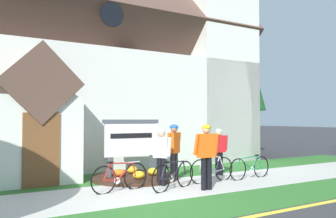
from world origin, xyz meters
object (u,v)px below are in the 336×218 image
bicycle_black (174,175)px  cyclist_in_white_jersey (219,148)px  cyclist_in_red_jersey (161,153)px  bicycle_silver (250,167)px  cyclist_in_green_jersey (174,147)px  roadside_conifer (238,59)px  bicycle_yellow (212,169)px  church_sign (131,140)px  bicycle_white (120,177)px  cyclist_in_yellow_jersey (206,151)px

bicycle_black → cyclist_in_white_jersey: bearing=26.1°
cyclist_in_red_jersey → cyclist_in_white_jersey: bearing=13.5°
bicycle_silver → cyclist_in_green_jersey: cyclist_in_green_jersey is taller
cyclist_in_green_jersey → roadside_conifer: 10.38m
bicycle_yellow → roadside_conifer: (6.66, 6.30, 4.96)m
church_sign → bicycle_white: 2.29m
bicycle_black → bicycle_white: bearing=160.3°
cyclist_in_red_jersey → church_sign: bearing=97.5°
church_sign → cyclist_in_red_jersey: church_sign is taller
bicycle_silver → bicycle_yellow: bicycle_yellow is taller
cyclist_in_red_jersey → bicycle_yellow: bearing=-8.8°
bicycle_white → cyclist_in_yellow_jersey: size_ratio=0.96×
bicycle_black → roadside_conifer: bearing=38.9°
bicycle_silver → cyclist_in_white_jersey: 1.25m
cyclist_in_yellow_jersey → roadside_conifer: size_ratio=0.21×
bicycle_silver → bicycle_white: 4.37m
cyclist_in_red_jersey → cyclist_in_white_jersey: 2.66m
church_sign → bicycle_black: bearing=-83.7°
bicycle_black → roadside_conifer: size_ratio=0.20×
cyclist_in_yellow_jersey → roadside_conifer: roadside_conifer is taller
cyclist_in_yellow_jersey → bicycle_black: bearing=146.5°
cyclist_in_white_jersey → cyclist_in_yellow_jersey: bearing=-136.1°
bicycle_silver → bicycle_yellow: (-1.40, 0.16, 0.02)m
cyclist_in_green_jersey → cyclist_in_red_jersey: bearing=-147.4°
cyclist_in_green_jersey → cyclist_in_white_jersey: 1.91m
bicycle_yellow → cyclist_in_yellow_jersey: 1.39m
bicycle_black → cyclist_in_red_jersey: 0.85m
cyclist_in_yellow_jersey → roadside_conifer: 11.24m
cyclist_in_yellow_jersey → cyclist_in_green_jersey: 1.57m
church_sign → cyclist_in_white_jersey: (2.81, -1.04, -0.33)m
bicycle_white → cyclist_in_yellow_jersey: cyclist_in_yellow_jersey is taller
cyclist_in_green_jersey → church_sign: bearing=126.6°
bicycle_white → roadside_conifer: bearing=32.7°
church_sign → bicycle_yellow: bearing=-45.9°
bicycle_black → bicycle_silver: (3.00, 0.22, -0.02)m
bicycle_silver → cyclist_in_red_jersey: 3.11m
roadside_conifer → bicycle_silver: bearing=-129.2°
cyclist_in_white_jersey → cyclist_in_red_jersey: bearing=-166.5°
cyclist_in_green_jersey → roadside_conifer: bearing=36.4°
cyclist_in_yellow_jersey → cyclist_in_green_jersey: (-0.09, 1.56, -0.02)m
cyclist_in_green_jersey → roadside_conifer: size_ratio=0.21×
cyclist_in_red_jersey → roadside_conifer: roadside_conifer is taller
roadside_conifer → church_sign: bearing=-152.8°
church_sign → cyclist_in_yellow_jersey: bearing=-70.3°
church_sign → bicycle_silver: church_sign is taller
bicycle_silver → roadside_conifer: (5.26, 6.45, 4.98)m
cyclist_in_white_jersey → bicycle_black: bearing=-153.9°
bicycle_white → cyclist_in_red_jersey: size_ratio=1.05×
church_sign → cyclist_in_yellow_jersey: size_ratio=1.09×
church_sign → cyclist_in_white_jersey: 3.01m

